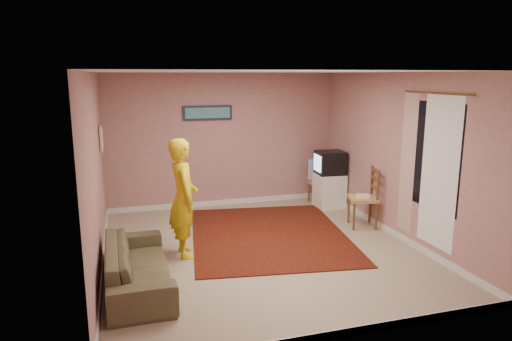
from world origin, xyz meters
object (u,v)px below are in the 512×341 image
object	(u,v)px
tv_cabinet	(329,190)
crt_tv	(330,163)
person	(183,198)
chair_a	(320,178)
sofa	(138,265)
chair_b	(363,191)

from	to	relation	value
tv_cabinet	crt_tv	world-z (taller)	crt_tv
tv_cabinet	person	world-z (taller)	person
crt_tv	chair_a	xyz separation A→B (m)	(-0.05, 0.35, -0.38)
crt_tv	sofa	world-z (taller)	crt_tv
chair_a	person	xyz separation A→B (m)	(-3.01, -1.99, 0.34)
chair_b	sofa	size ratio (longest dim) A/B	0.30
crt_tv	chair_a	distance (m)	0.52
person	crt_tv	bearing A→B (deg)	-63.92
tv_cabinet	chair_b	distance (m)	1.27
chair_a	sofa	world-z (taller)	chair_a
tv_cabinet	crt_tv	xyz separation A→B (m)	(-0.01, 0.00, 0.56)
crt_tv	chair_b	world-z (taller)	crt_tv
tv_cabinet	crt_tv	distance (m)	0.56
sofa	person	world-z (taller)	person
chair_a	sofa	size ratio (longest dim) A/B	0.24
crt_tv	sofa	xyz separation A→B (m)	(-3.74, -2.49, -0.62)
tv_cabinet	chair_b	xyz separation A→B (m)	(0.03, -1.23, 0.29)
person	chair_a	bearing A→B (deg)	-58.61
chair_b	crt_tv	bearing A→B (deg)	-163.06
chair_b	person	world-z (taller)	person
crt_tv	chair_a	bearing A→B (deg)	101.89
crt_tv	tv_cabinet	bearing A→B (deg)	-0.00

